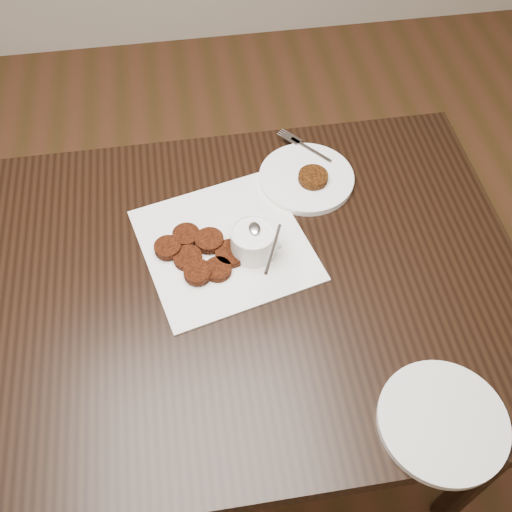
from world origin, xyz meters
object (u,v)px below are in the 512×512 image
at_px(table, 210,368).
at_px(plate_with_patty, 307,176).
at_px(napkin, 225,245).
at_px(sauce_ramekin, 253,231).
at_px(plate_empty, 443,422).

bearing_deg(table, plate_with_patty, 42.56).
bearing_deg(napkin, sauce_ramekin, -24.19).
xyz_separation_m(table, plate_empty, (0.38, -0.34, 0.38)).
distance_m(sauce_ramekin, plate_with_patty, 0.24).
bearing_deg(table, plate_empty, -41.94).
distance_m(plate_with_patty, plate_empty, 0.60).
bearing_deg(plate_with_patty, table, -137.44).
xyz_separation_m(table, napkin, (0.06, 0.09, 0.38)).
bearing_deg(sauce_ramekin, table, -151.01).
xyz_separation_m(sauce_ramekin, plate_with_patty, (0.15, 0.18, -0.05)).
height_order(table, napkin, napkin).
relative_size(napkin, plate_empty, 1.48).
bearing_deg(plate_empty, plate_with_patty, 100.86).
relative_size(plate_with_patty, plate_empty, 0.96).
distance_m(napkin, plate_with_patty, 0.26).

